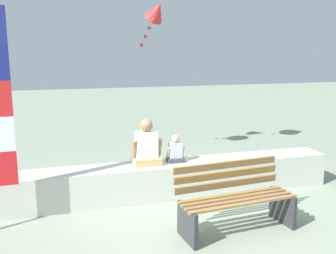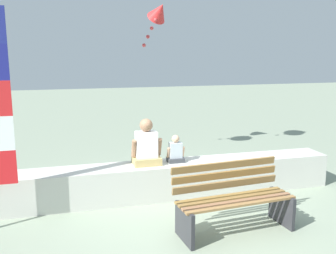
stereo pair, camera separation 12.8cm
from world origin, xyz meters
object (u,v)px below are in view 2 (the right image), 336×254
(kite_red, at_px, (159,12))
(person_child, at_px, (176,151))
(park_bench, at_px, (233,200))
(person_adult, at_px, (146,147))

(kite_red, bearing_deg, person_child, -98.08)
(person_child, xyz_separation_m, kite_red, (0.36, 2.51, 2.44))
(kite_red, bearing_deg, park_bench, -89.82)
(person_adult, height_order, person_child, person_adult)
(park_bench, bearing_deg, kite_red, 90.18)
(person_adult, height_order, kite_red, kite_red)
(park_bench, distance_m, person_child, 1.53)
(person_child, bearing_deg, kite_red, 81.92)
(person_adult, bearing_deg, park_bench, -59.39)
(park_bench, distance_m, kite_red, 4.83)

